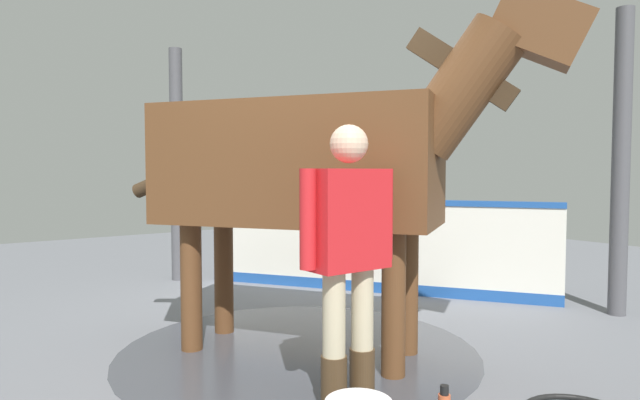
% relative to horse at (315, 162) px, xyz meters
% --- Properties ---
extents(ground_plane, '(16.00, 16.00, 0.02)m').
position_rel_horse_xyz_m(ground_plane, '(-0.04, -0.40, -1.44)').
color(ground_plane, slate).
extents(wet_patch, '(2.70, 2.70, 0.00)m').
position_rel_horse_xyz_m(wet_patch, '(0.07, -0.11, -1.43)').
color(wet_patch, '#42444C').
rests_on(wet_patch, ground).
extents(barrier_wall, '(2.31, 3.37, 1.05)m').
position_rel_horse_xyz_m(barrier_wall, '(-1.71, -1.31, -0.94)').
color(barrier_wall, silver).
rests_on(barrier_wall, ground).
extents(roof_post_near, '(0.16, 0.16, 2.87)m').
position_rel_horse_xyz_m(roof_post_near, '(-2.95, 0.80, 0.01)').
color(roof_post_near, '#4C4C51').
rests_on(roof_post_near, ground).
extents(roof_post_far, '(0.16, 0.16, 2.87)m').
position_rel_horse_xyz_m(roof_post_far, '(-0.21, -3.25, 0.01)').
color(roof_post_far, '#4C4C51').
rests_on(roof_post_far, ground).
extents(horse, '(2.16, 2.97, 2.55)m').
position_rel_horse_xyz_m(horse, '(0.00, 0.00, 0.00)').
color(horse, brown).
rests_on(horse, ground).
extents(handler, '(0.66, 0.23, 1.62)m').
position_rel_horse_xyz_m(handler, '(0.38, 0.87, -0.50)').
color(handler, '#47331E').
rests_on(handler, ground).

